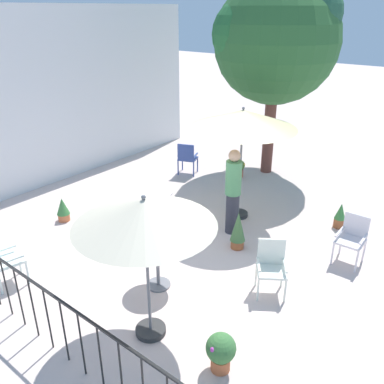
{
  "coord_description": "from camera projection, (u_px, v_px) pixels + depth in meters",
  "views": [
    {
      "loc": [
        -5.55,
        -4.31,
        4.28
      ],
      "look_at": [
        0.0,
        0.13,
        1.05
      ],
      "focal_mm": 38.01,
      "sensor_mm": 36.0,
      "label": 1
    }
  ],
  "objects": [
    {
      "name": "patio_chair_2",
      "position": [
        271.0,
        264.0,
        6.53
      ],
      "size": [
        0.62,
        0.62,
        0.92
      ],
      "color": "white",
      "rests_on": "ground"
    },
    {
      "name": "cafe_table_1",
      "position": [
        155.0,
        201.0,
        8.71
      ],
      "size": [
        0.77,
        0.77,
        0.71
      ],
      "color": "silver",
      "rests_on": "ground"
    },
    {
      "name": "villa_facade",
      "position": [
        40.0,
        100.0,
        10.1
      ],
      "size": [
        10.37,
        0.3,
        4.38
      ],
      "primitive_type": "cube",
      "color": "white",
      "rests_on": "ground"
    },
    {
      "name": "potted_plant_2",
      "position": [
        340.0,
        216.0,
        8.57
      ],
      "size": [
        0.23,
        0.23,
        0.56
      ],
      "color": "brown",
      "rests_on": "ground"
    },
    {
      "name": "ground_plane",
      "position": [
        197.0,
        241.0,
        8.17
      ],
      "size": [
        60.0,
        60.0,
        0.0
      ],
      "primitive_type": "plane",
      "color": "beige"
    },
    {
      "name": "patio_chair_1",
      "position": [
        352.0,
        236.0,
        7.32
      ],
      "size": [
        0.48,
        0.48,
        0.91
      ],
      "color": "silver",
      "rests_on": "ground"
    },
    {
      "name": "potted_plant_4",
      "position": [
        240.0,
        168.0,
        11.16
      ],
      "size": [
        0.28,
        0.27,
        0.47
      ],
      "color": "#BC5642",
      "rests_on": "ground"
    },
    {
      "name": "patio_chair_3",
      "position": [
        2.0,
        259.0,
        6.67
      ],
      "size": [
        0.56,
        0.53,
        0.9
      ],
      "color": "white",
      "rests_on": "ground"
    },
    {
      "name": "terrace_railing",
      "position": [
        38.0,
        303.0,
        5.44
      ],
      "size": [
        0.03,
        5.71,
        1.01
      ],
      "color": "black",
      "rests_on": "ground"
    },
    {
      "name": "potted_plant_1",
      "position": [
        221.0,
        350.0,
        5.15
      ],
      "size": [
        0.39,
        0.39,
        0.56
      ],
      "color": "#B35C36",
      "rests_on": "ground"
    },
    {
      "name": "patio_umbrella_0",
      "position": [
        144.0,
        214.0,
        5.08
      ],
      "size": [
        1.85,
        1.85,
        2.19
      ],
      "color": "#2D2D2D",
      "rests_on": "ground"
    },
    {
      "name": "potted_plant_0",
      "position": [
        238.0,
        230.0,
        7.78
      ],
      "size": [
        0.3,
        0.3,
        0.77
      ],
      "color": "#A1542F",
      "rests_on": "ground"
    },
    {
      "name": "standing_person",
      "position": [
        233.0,
        191.0,
        8.12
      ],
      "size": [
        0.42,
        0.42,
        1.8
      ],
      "color": "#33333D",
      "rests_on": "ground"
    },
    {
      "name": "cafe_table_0",
      "position": [
        158.0,
        260.0,
        6.66
      ],
      "size": [
        0.74,
        0.74,
        0.72
      ],
      "color": "white",
      "rests_on": "ground"
    },
    {
      "name": "patio_umbrella_1",
      "position": [
        243.0,
        120.0,
        8.25
      ],
      "size": [
        2.24,
        2.24,
        2.47
      ],
      "color": "#2D2D2D",
      "rests_on": "ground"
    },
    {
      "name": "patio_chair_0",
      "position": [
        187.0,
        157.0,
        11.22
      ],
      "size": [
        0.58,
        0.61,
        0.91
      ],
      "color": "#33498F",
      "rests_on": "ground"
    },
    {
      "name": "potted_plant_3",
      "position": [
        63.0,
        209.0,
        8.85
      ],
      "size": [
        0.28,
        0.28,
        0.54
      ],
      "color": "#CA693F",
      "rests_on": "ground"
    },
    {
      "name": "shade_tree",
      "position": [
        276.0,
        40.0,
        10.25
      ],
      "size": [
        3.33,
        3.17,
        5.11
      ],
      "color": "brown",
      "rests_on": "ground"
    }
  ]
}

